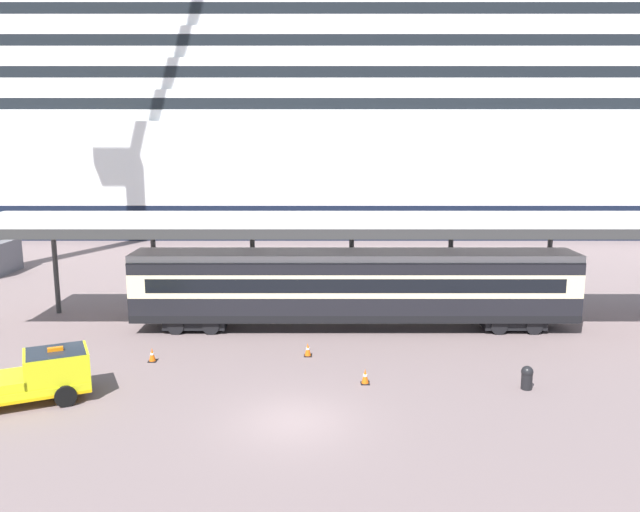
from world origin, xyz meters
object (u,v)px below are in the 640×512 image
Objects in this scene: traffic_cone_near at (310,350)px; service_truck at (33,376)px; traffic_cone_mid at (154,355)px; cruise_ship at (432,129)px; traffic_cone_far at (367,377)px; train_carriage at (356,286)px; quay_bollard at (529,377)px.

service_truck is at bearing -153.61° from traffic_cone_near.
traffic_cone_mid is at bearing 52.45° from service_truck.
cruise_ship is 50.98m from traffic_cone_near.
traffic_cone_mid is 9.74m from traffic_cone_far.
train_carriage reaches higher than traffic_cone_far.
quay_bollard is (6.46, -8.34, -1.79)m from train_carriage.
traffic_cone_near is at bearing -105.70° from cruise_ship.
train_carriage is 15.98m from service_truck.
traffic_cone_mid is at bearing 168.58° from quay_bollard.
traffic_cone_far is (2.40, -3.36, 0.00)m from traffic_cone_near.
traffic_cone_near is at bearing 26.39° from service_truck.
cruise_ship is 23.57× the size of service_truck.
service_truck is at bearing -176.30° from quay_bollard.
traffic_cone_near is (-2.35, -4.43, -2.00)m from train_carriage.
train_carriage is 10.84m from traffic_cone_mid.
cruise_ship is at bearing 75.65° from train_carriage.
traffic_cone_near is 0.99× the size of traffic_cone_mid.
traffic_cone_near is at bearing 156.06° from quay_bollard.
train_carriage reaches higher than service_truck.
service_truck is at bearing -114.19° from cruise_ship.
traffic_cone_mid is at bearing -112.79° from cruise_ship.
traffic_cone_near is 0.99× the size of traffic_cone_far.
quay_bollard is at bearing 3.70° from service_truck.
train_carriage is at bearing -104.35° from cruise_ship.
service_truck reaches higher than traffic_cone_far.
train_carriage is 5.40m from traffic_cone_near.
traffic_cone_mid is 1.00× the size of traffic_cone_far.
quay_bollard is (15.78, -3.19, 0.21)m from traffic_cone_mid.
traffic_cone_far is at bearing -102.18° from cruise_ship.
quay_bollard is at bearing -23.94° from traffic_cone_near.
service_truck reaches higher than traffic_cone_mid.
traffic_cone_mid is at bearing 164.27° from traffic_cone_far.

